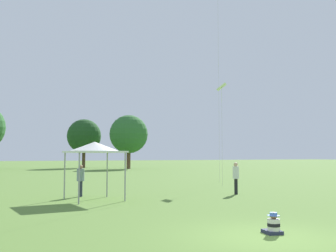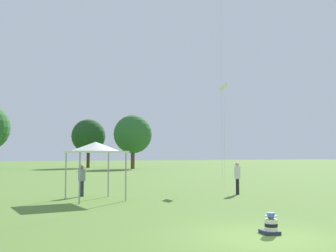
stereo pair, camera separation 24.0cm
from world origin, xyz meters
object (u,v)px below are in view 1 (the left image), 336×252
object	(u,v)px
person_standing_1	(236,175)
person_standing_2	(81,178)
distant_tree_0	(84,136)
canopy_tent	(95,148)
distant_tree_2	(129,134)
seated_toddler	(273,225)
kite_1	(222,90)

from	to	relation	value
person_standing_1	person_standing_2	size ratio (longest dim) A/B	1.07
distant_tree_0	canopy_tent	bearing A→B (deg)	-101.59
canopy_tent	distant_tree_2	world-z (taller)	distant_tree_2
person_standing_2	seated_toddler	bearing A→B (deg)	76.12
seated_toddler	person_standing_2	distance (m)	12.51
person_standing_1	canopy_tent	world-z (taller)	canopy_tent
person_standing_1	canopy_tent	distance (m)	8.11
kite_1	distant_tree_2	xyz separation A→B (m)	(5.07, 36.30, -1.37)
kite_1	distant_tree_0	xyz separation A→B (m)	(-0.56, 43.86, -1.45)
person_standing_2	distant_tree_2	world-z (taller)	distant_tree_2
seated_toddler	distant_tree_2	distance (m)	53.56
distant_tree_0	person_standing_2	bearing A→B (deg)	-102.36
person_standing_2	distant_tree_2	size ratio (longest dim) A/B	0.19
seated_toddler	person_standing_1	size ratio (longest dim) A/B	0.34
person_standing_1	person_standing_2	distance (m)	8.57
seated_toddler	person_standing_1	bearing A→B (deg)	71.59
person_standing_2	kite_1	distance (m)	12.81
seated_toddler	person_standing_2	bearing A→B (deg)	113.65
kite_1	distant_tree_2	world-z (taller)	distant_tree_2
person_standing_2	kite_1	bearing A→B (deg)	169.36
person_standing_1	kite_1	xyz separation A→B (m)	(2.65, 5.62, 5.88)
canopy_tent	distant_tree_0	world-z (taller)	distant_tree_0
canopy_tent	distant_tree_0	distance (m)	50.11
person_standing_2	distant_tree_0	size ratio (longest dim) A/B	0.20
person_standing_1	seated_toddler	bearing A→B (deg)	113.46
person_standing_1	canopy_tent	size ratio (longest dim) A/B	0.63
canopy_tent	kite_1	bearing A→B (deg)	25.88
person_standing_2	distant_tree_0	xyz separation A→B (m)	(10.31, 47.08, 4.51)
seated_toddler	person_standing_2	xyz separation A→B (m)	(-2.86, 12.15, 0.75)
canopy_tent	person_standing_1	bearing A→B (deg)	-3.39
kite_1	distant_tree_0	distance (m)	43.88
person_standing_2	kite_1	world-z (taller)	kite_1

